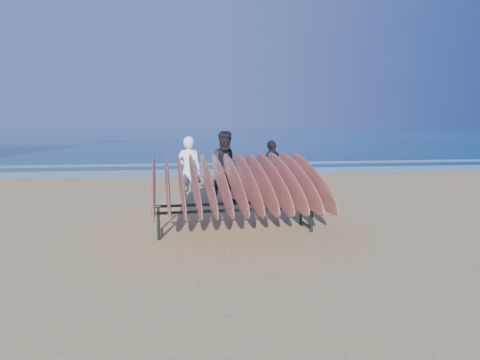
{
  "coord_description": "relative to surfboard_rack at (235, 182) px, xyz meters",
  "views": [
    {
      "loc": [
        -1.21,
        -7.97,
        2.18
      ],
      "look_at": [
        0.0,
        0.8,
        0.95
      ],
      "focal_mm": 32.0,
      "sensor_mm": 36.0,
      "label": 1
    }
  ],
  "objects": [
    {
      "name": "surfboard_rack",
      "position": [
        0.0,
        0.0,
        0.0
      ],
      "size": [
        3.33,
        3.17,
        1.67
      ],
      "rotation": [
        0.0,
        0.0,
        0.05
      ],
      "color": "black",
      "rests_on": "ground"
    },
    {
      "name": "foam_near",
      "position": [
        0.19,
        9.79,
        -0.98
      ],
      "size": [
        160.0,
        160.0,
        0.0
      ],
      "primitive_type": "plane",
      "color": "white",
      "rests_on": "ground"
    },
    {
      "name": "ground",
      "position": [
        0.19,
        -0.21,
        -0.99
      ],
      "size": [
        120.0,
        120.0,
        0.0
      ],
      "primitive_type": "plane",
      "color": "tan",
      "rests_on": "ground"
    },
    {
      "name": "person_dark_b",
      "position": [
        1.58,
        3.9,
        -0.18
      ],
      "size": [
        1.01,
        0.86,
        1.62
      ],
      "primitive_type": "imported",
      "rotation": [
        0.0,
        0.0,
        3.73
      ],
      "color": "black",
      "rests_on": "ground"
    },
    {
      "name": "ocean",
      "position": [
        0.19,
        54.79,
        -0.99
      ],
      "size": [
        160.0,
        160.0,
        0.0
      ],
      "primitive_type": "plane",
      "color": "navy",
      "rests_on": "ground"
    },
    {
      "name": "person_dark_a",
      "position": [
        0.18,
        3.07,
        -0.04
      ],
      "size": [
        0.99,
        0.81,
        1.91
      ],
      "primitive_type": "imported",
      "rotation": [
        0.0,
        0.0,
        0.1
      ],
      "color": "black",
      "rests_on": "ground"
    },
    {
      "name": "foam_far",
      "position": [
        0.19,
        13.29,
        -0.99
      ],
      "size": [
        160.0,
        160.0,
        0.0
      ],
      "primitive_type": "plane",
      "color": "white",
      "rests_on": "ground"
    },
    {
      "name": "person_white",
      "position": [
        -0.83,
        3.07,
        -0.1
      ],
      "size": [
        0.73,
        0.57,
        1.78
      ],
      "primitive_type": "imported",
      "rotation": [
        0.0,
        0.0,
        2.9
      ],
      "color": "white",
      "rests_on": "ground"
    }
  ]
}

